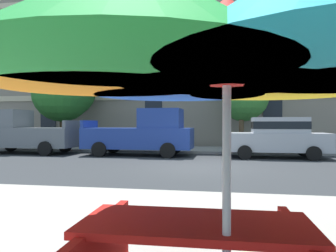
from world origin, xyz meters
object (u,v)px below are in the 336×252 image
object	(u,v)px
patio_umbrella	(227,46)
street_tree_middle	(244,98)
pickup_blue	(143,134)
sedan_silver	(277,136)
pickup_gray	(23,133)
street_tree_left	(64,90)

from	to	relation	value
patio_umbrella	street_tree_middle	bearing A→B (deg)	86.66
street_tree_middle	pickup_blue	bearing A→B (deg)	-141.26
sedan_silver	street_tree_middle	world-z (taller)	street_tree_middle
pickup_gray	street_tree_left	bearing A→B (deg)	78.43
patio_umbrella	pickup_blue	bearing A→B (deg)	106.92
pickup_blue	street_tree_middle	bearing A→B (deg)	38.74
sedan_silver	patio_umbrella	size ratio (longest dim) A/B	1.31
pickup_gray	patio_umbrella	xyz separation A→B (m)	(10.16, -12.70, 1.04)
pickup_blue	street_tree_left	xyz separation A→B (m)	(-5.66, 3.13, 2.46)
pickup_blue	pickup_gray	bearing A→B (deg)	180.00
pickup_blue	street_tree_middle	size ratio (longest dim) A/B	1.19
street_tree_middle	pickup_gray	bearing A→B (deg)	-160.80
sedan_silver	patio_umbrella	distance (m)	12.93
sedan_silver	patio_umbrella	world-z (taller)	patio_umbrella
pickup_gray	street_tree_middle	world-z (taller)	street_tree_middle
sedan_silver	street_tree_left	size ratio (longest dim) A/B	0.81
pickup_gray	street_tree_left	size ratio (longest dim) A/B	0.94
pickup_blue	street_tree_left	distance (m)	6.92
pickup_gray	pickup_blue	distance (m)	6.30
street_tree_middle	patio_umbrella	size ratio (longest dim) A/B	1.28
sedan_silver	street_tree_left	distance (m)	12.37
patio_umbrella	street_tree_left	bearing A→B (deg)	121.03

